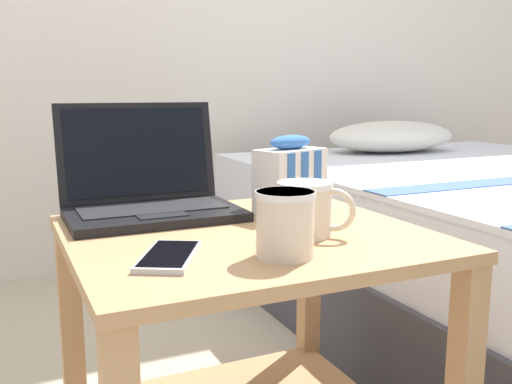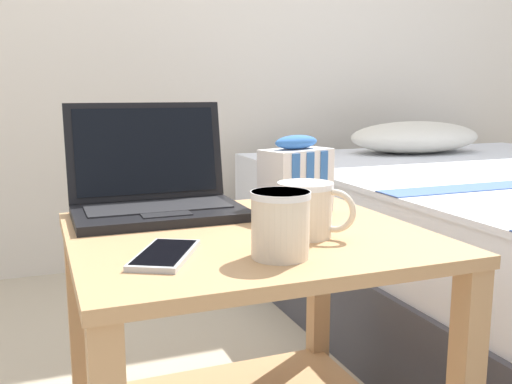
{
  "view_description": "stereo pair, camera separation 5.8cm",
  "coord_description": "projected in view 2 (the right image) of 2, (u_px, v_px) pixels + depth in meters",
  "views": [
    {
      "loc": [
        -0.4,
        -0.93,
        0.79
      ],
      "look_at": [
        0.0,
        -0.04,
        0.62
      ],
      "focal_mm": 40.0,
      "sensor_mm": 36.0,
      "label": 1
    },
    {
      "loc": [
        -0.35,
        -0.95,
        0.79
      ],
      "look_at": [
        0.0,
        -0.04,
        0.62
      ],
      "focal_mm": 40.0,
      "sensor_mm": 36.0,
      "label": 2
    }
  ],
  "objects": [
    {
      "name": "mug_front_left",
      "position": [
        307.0,
        207.0,
        0.99
      ],
      "size": [
        0.12,
        0.11,
        0.1
      ],
      "color": "beige",
      "rests_on": "bedside_table"
    },
    {
      "name": "snack_bag",
      "position": [
        296.0,
        178.0,
        1.18
      ],
      "size": [
        0.16,
        0.12,
        0.16
      ],
      "color": "white",
      "rests_on": "bedside_table"
    },
    {
      "name": "laptop",
      "position": [
        155.0,
        191.0,
        1.18
      ],
      "size": [
        0.34,
        0.26,
        0.23
      ],
      "color": "black",
      "rests_on": "bedside_table"
    },
    {
      "name": "cell_phone",
      "position": [
        165.0,
        254.0,
        0.87
      ],
      "size": [
        0.14,
        0.17,
        0.01
      ],
      "color": "#B7BABC",
      "rests_on": "bedside_table"
    },
    {
      "name": "bedside_table",
      "position": [
        248.0,
        330.0,
        1.07
      ],
      "size": [
        0.63,
        0.58,
        0.54
      ],
      "color": "tan",
      "rests_on": "ground_plane"
    },
    {
      "name": "mug_front_right",
      "position": [
        281.0,
        221.0,
        0.87
      ],
      "size": [
        0.11,
        0.12,
        0.1
      ],
      "color": "beige",
      "rests_on": "bedside_table"
    }
  ]
}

